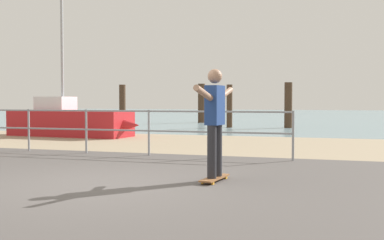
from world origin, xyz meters
name	(u,v)px	position (x,y,z in m)	size (l,w,h in m)	color
ground_plane	(64,198)	(0.00, -1.00, 0.00)	(24.00, 10.00, 0.04)	#514C49
beach_strip	(219,144)	(0.00, 7.00, 0.00)	(24.00, 6.00, 0.04)	tan
sea_surface	(301,116)	(0.00, 35.00, 0.00)	(72.00, 50.00, 0.04)	#75939E
railing_fence	(86,124)	(-2.35, 3.60, 0.70)	(9.64, 0.05, 1.05)	gray
sailboat	(74,122)	(-5.54, 8.21, 0.53)	(5.02, 1.73, 5.87)	#B21E23
skateboard	(215,178)	(1.55, 0.72, 0.07)	(0.29, 0.82, 0.08)	brown
skateboarder	(215,116)	(1.55, 0.72, 1.02)	(0.25, 1.45, 1.65)	#26262B
groyne_post_0	(122,106)	(-6.84, 14.71, 1.02)	(0.31, 0.31, 2.04)	#422D1E
groyne_post_1	(201,103)	(-4.22, 19.42, 1.11)	(0.40, 0.40, 2.22)	#422D1E
groyne_post_2	(229,106)	(-1.59, 15.13, 1.00)	(0.27, 0.27, 2.00)	#422D1E
groyne_post_3	(288,105)	(1.03, 15.66, 1.05)	(0.35, 0.35, 2.10)	#422D1E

